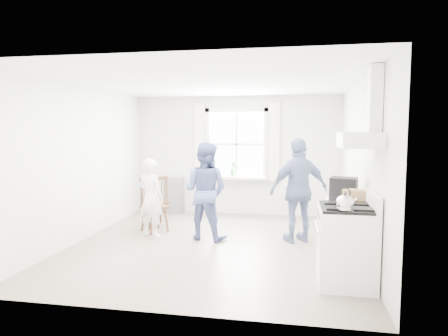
# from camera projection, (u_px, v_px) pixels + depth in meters

# --- Properties ---
(room_shell) EXTENTS (4.62, 5.12, 2.64)m
(room_shell) POSITION_uv_depth(u_px,v_px,m) (214.00, 165.00, 6.37)
(room_shell) COLOR gray
(room_shell) RESTS_ON ground
(window_assembly) EXTENTS (1.88, 0.24, 1.70)m
(window_assembly) POSITION_uv_depth(u_px,v_px,m) (236.00, 148.00, 8.75)
(window_assembly) COLOR white
(window_assembly) RESTS_ON room_shell
(range_hood) EXTENTS (0.45, 0.76, 0.94)m
(range_hood) POSITION_uv_depth(u_px,v_px,m) (364.00, 126.00, 4.62)
(range_hood) COLOR silver
(range_hood) RESTS_ON room_shell
(shelf_unit) EXTENTS (0.40, 0.30, 0.80)m
(shelf_unit) POSITION_uv_depth(u_px,v_px,m) (174.00, 195.00, 8.99)
(shelf_unit) COLOR slate
(shelf_unit) RESTS_ON ground
(gas_stove) EXTENTS (0.68, 0.76, 1.12)m
(gas_stove) POSITION_uv_depth(u_px,v_px,m) (346.00, 245.00, 4.79)
(gas_stove) COLOR white
(gas_stove) RESTS_ON ground
(kettle) EXTENTS (0.19, 0.19, 0.27)m
(kettle) POSITION_uv_depth(u_px,v_px,m) (345.00, 203.00, 4.46)
(kettle) COLOR silver
(kettle) RESTS_ON gas_stove
(low_cabinet) EXTENTS (0.50, 0.55, 0.90)m
(low_cabinet) POSITION_uv_depth(u_px,v_px,m) (345.00, 233.00, 5.46)
(low_cabinet) COLOR silver
(low_cabinet) RESTS_ON ground
(stereo_stack) EXTENTS (0.41, 0.38, 0.31)m
(stereo_stack) POSITION_uv_depth(u_px,v_px,m) (344.00, 189.00, 5.48)
(stereo_stack) COLOR black
(stereo_stack) RESTS_ON low_cabinet
(cardboard_box) EXTENTS (0.33, 0.26, 0.19)m
(cardboard_box) POSITION_uv_depth(u_px,v_px,m) (354.00, 197.00, 5.16)
(cardboard_box) COLOR #99754A
(cardboard_box) RESTS_ON low_cabinet
(windsor_chair_a) EXTENTS (0.58, 0.58, 0.99)m
(windsor_chair_a) POSITION_uv_depth(u_px,v_px,m) (157.00, 196.00, 7.62)
(windsor_chair_a) COLOR #472816
(windsor_chair_a) RESTS_ON ground
(windsor_chair_b) EXTENTS (0.58, 0.58, 0.99)m
(windsor_chair_b) POSITION_uv_depth(u_px,v_px,m) (149.00, 199.00, 7.22)
(windsor_chair_b) COLOR #472816
(windsor_chair_b) RESTS_ON ground
(person_left) EXTENTS (0.64, 0.64, 1.37)m
(person_left) POSITION_uv_depth(u_px,v_px,m) (151.00, 198.00, 6.92)
(person_left) COLOR white
(person_left) RESTS_ON ground
(person_mid) EXTENTS (0.96, 0.96, 1.65)m
(person_mid) POSITION_uv_depth(u_px,v_px,m) (205.00, 191.00, 6.78)
(person_mid) COLOR #4D5A8F
(person_mid) RESTS_ON ground
(person_right) EXTENTS (1.36, 1.36, 1.74)m
(person_right) POSITION_uv_depth(u_px,v_px,m) (299.00, 190.00, 6.59)
(person_right) COLOR navy
(person_right) RESTS_ON ground
(potted_plant) EXTENTS (0.19, 0.19, 0.33)m
(potted_plant) POSITION_uv_depth(u_px,v_px,m) (233.00, 169.00, 8.72)
(potted_plant) COLOR #337439
(potted_plant) RESTS_ON window_assembly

